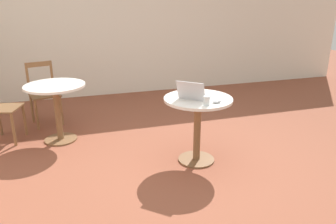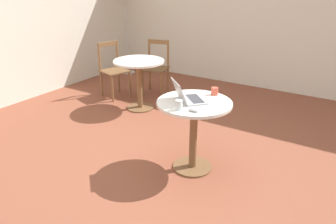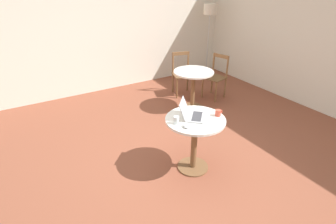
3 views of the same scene
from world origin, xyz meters
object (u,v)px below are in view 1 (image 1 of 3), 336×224
laptop (194,95)px  drinking_glass (207,101)px  chair_mid_right (44,94)px  cafe_table_near (198,114)px  chair_mid_back (0,108)px  mug (195,87)px  mouse (217,101)px  cafe_table_mid (56,99)px

laptop → drinking_glass: 0.25m
chair_mid_right → drinking_glass: chair_mid_right is taller
cafe_table_near → drinking_glass: bearing=175.7°
laptop → chair_mid_back: bearing=58.7°
chair_mid_right → drinking_glass: bearing=-141.1°
cafe_table_near → drinking_glass: 0.35m
mug → drinking_glass: size_ratio=1.14×
chair_mid_back → mouse: 2.78m
cafe_table_near → mouse: size_ratio=7.54×
chair_mid_back → laptop: (-1.30, -2.14, 0.35)m
laptop → drinking_glass: (-0.25, -0.04, 0.00)m
cafe_table_near → drinking_glass: size_ratio=7.94×
cafe_table_near → chair_mid_right: 2.46m
mouse → cafe_table_mid: bearing=51.2°
chair_mid_right → mug: 2.34m
cafe_table_near → mug: 0.37m
cafe_table_mid → chair_mid_right: size_ratio=0.84×
cafe_table_mid → drinking_glass: 2.00m
cafe_table_near → laptop: laptop is taller
cafe_table_mid → chair_mid_right: 0.76m
chair_mid_right → mug: (-1.50, -1.77, 0.35)m
cafe_table_near → chair_mid_back: size_ratio=0.84×
cafe_table_mid → laptop: (-1.08, -1.44, 0.23)m
chair_mid_back → mug: bearing=-113.6°
laptop → mug: 0.34m
mug → drinking_glass: 0.57m
chair_mid_back → drinking_glass: 2.70m
chair_mid_right → mouse: 2.72m
mouse → laptop: bearing=39.4°
cafe_table_mid → drinking_glass: bearing=-132.1°
laptop → mouse: (-0.21, -0.17, -0.03)m
cafe_table_mid → drinking_glass: (-1.33, -1.47, 0.23)m
laptop → cafe_table_near: bearing=-74.3°
drinking_glass → chair_mid_right: bearing=38.9°
cafe_table_near → cafe_table_mid: size_ratio=1.00×
cafe_table_mid → laptop: bearing=-127.0°
cafe_table_near → cafe_table_mid: (1.07, 1.49, 0.00)m
cafe_table_mid → chair_mid_right: bearing=14.7°
mouse → mug: (0.52, 0.03, 0.02)m
chair_mid_back → laptop: bearing=-121.3°
chair_mid_right → drinking_glass: 2.67m
cafe_table_near → laptop: (-0.02, 0.06, 0.23)m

